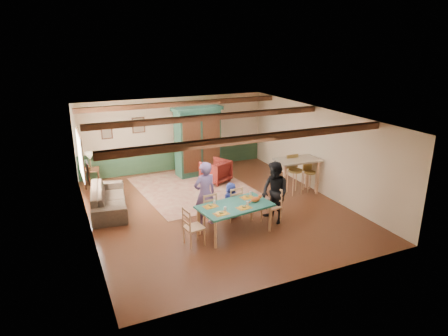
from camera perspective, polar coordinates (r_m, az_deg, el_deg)
name	(u,v)px	position (r m, az deg, el deg)	size (l,w,h in m)	color
floor	(217,208)	(11.69, -1.05, -5.74)	(8.00, 8.00, 0.00)	#462013
wall_back	(174,134)	(14.85, -7.12, 4.83)	(7.00, 0.02, 2.70)	beige
wall_left	(86,181)	(10.44, -19.09, -1.79)	(0.02, 8.00, 2.70)	beige
wall_right	(319,150)	(12.92, 13.39, 2.46)	(0.02, 8.00, 2.70)	beige
ceiling	(216,116)	(10.88, -1.13, 7.38)	(7.00, 8.00, 0.02)	beige
wainscot_back	(175,158)	(15.06, -6.96, 1.48)	(6.95, 0.03, 0.90)	#203B25
ceiling_beam_front	(256,138)	(8.87, 4.66, 4.26)	(6.95, 0.16, 0.16)	#331A0E
ceiling_beam_mid	(211,117)	(11.26, -1.92, 7.27)	(6.95, 0.16, 0.16)	#331A0E
ceiling_beam_back	(182,104)	(13.67, -6.07, 9.11)	(6.95, 0.16, 0.16)	#331A0E
window_left	(80,156)	(12.00, -19.85, 1.67)	(0.06, 1.60, 1.30)	white
picture_left_wall	(88,173)	(9.75, -18.81, -0.66)	(0.04, 0.42, 0.52)	tan
picture_back_a	(139,125)	(14.41, -12.12, 6.00)	(0.45, 0.04, 0.55)	tan
picture_back_b	(107,132)	(14.27, -16.40, 4.93)	(0.38, 0.04, 0.48)	tan
dining_table	(235,219)	(10.12, 1.56, -7.32)	(1.82, 1.01, 0.76)	#1F6256
dining_chair_far_left	(207,209)	(10.45, -2.50, -5.87)	(0.42, 0.44, 0.96)	tan
dining_chair_far_right	(233,203)	(10.84, 1.23, -4.96)	(0.42, 0.44, 0.96)	tan
dining_chair_end_left	(194,227)	(9.55, -4.32, -8.34)	(0.42, 0.44, 0.96)	tan
dining_chair_end_right	(271,206)	(10.71, 6.77, -5.38)	(0.42, 0.44, 0.96)	tan
person_man	(205,194)	(10.37, -2.75, -3.74)	(0.63, 0.42, 1.74)	#725A9A
person_woman	(275,193)	(10.63, 7.27, -3.51)	(0.81, 0.63, 1.66)	black
person_child	(231,201)	(10.89, 1.00, -4.68)	(0.50, 0.32, 1.01)	navy
cat	(255,199)	(10.15, 4.52, -4.41)	(0.36, 0.14, 0.18)	orange
place_setting_near_left	(221,212)	(9.48, -0.39, -6.28)	(0.40, 0.30, 0.11)	orange
place_setting_near_center	(244,206)	(9.81, 2.89, -5.43)	(0.40, 0.30, 0.11)	orange
place_setting_far_left	(211,205)	(9.87, -1.93, -5.25)	(0.40, 0.30, 0.11)	orange
place_setting_far_right	(247,196)	(10.43, 3.36, -3.96)	(0.40, 0.30, 0.11)	orange
area_rug	(194,188)	(13.22, -4.33, -2.86)	(3.37, 4.00, 0.01)	#C7B390
armoire	(198,141)	(14.23, -3.77, 3.83)	(1.73, 0.69, 2.45)	#16372B
armchair	(216,171)	(13.63, -1.21, -0.45)	(0.83, 0.85, 0.78)	#470E0E
sofa	(109,199)	(11.89, -16.15, -4.25)	(2.37, 0.92, 0.69)	#362A21
end_table	(92,178)	(13.90, -18.34, -1.36)	(0.51, 0.51, 0.62)	#331A0E
table_lamp	(90,161)	(13.72, -18.58, 0.98)	(0.32, 0.32, 0.57)	beige
counter_table	(296,176)	(12.79, 10.28, -1.17)	(1.36, 0.79, 1.13)	#C2B297
bar_stool_left	(295,175)	(12.74, 10.11, -1.00)	(0.44, 0.48, 1.23)	#A07E3E
bar_stool_right	(310,176)	(13.09, 12.15, -1.12)	(0.36, 0.39, 1.01)	#A07E3E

